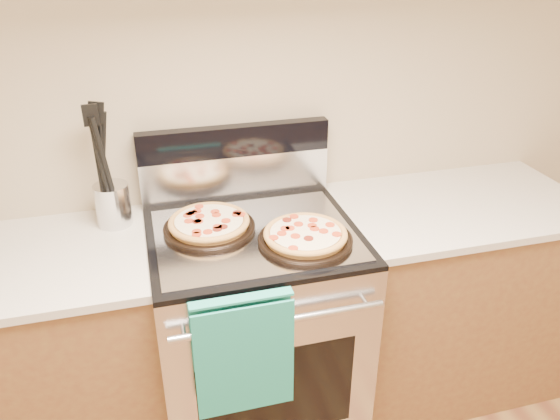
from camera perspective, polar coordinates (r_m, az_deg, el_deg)
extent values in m
plane|color=tan|center=(2.15, -5.19, 12.35)|extent=(4.00, 0.00, 4.00)
cube|color=#B7B7BC|center=(2.26, -2.56, -12.65)|extent=(0.76, 0.68, 0.90)
cube|color=black|center=(2.02, -0.33, -18.58)|extent=(0.56, 0.01, 0.40)
cube|color=black|center=(2.00, -2.83, -2.50)|extent=(0.76, 0.68, 0.02)
cube|color=silver|center=(2.22, -4.64, 3.60)|extent=(0.76, 0.06, 0.18)
cube|color=black|center=(2.17, -4.79, 7.23)|extent=(0.76, 0.06, 0.12)
cylinder|color=silver|center=(1.76, -0.02, -11.54)|extent=(0.70, 0.03, 0.03)
cube|color=gray|center=(1.96, -2.65, -2.59)|extent=(0.70, 0.55, 0.01)
cube|color=brown|center=(2.32, -25.21, -14.89)|extent=(1.00, 0.62, 0.88)
cube|color=brown|center=(2.58, 16.95, -8.59)|extent=(1.00, 0.62, 0.88)
cube|color=beige|center=(2.35, 18.44, 0.46)|extent=(1.02, 0.64, 0.03)
cylinder|color=silver|center=(2.12, -17.05, 0.55)|extent=(0.17, 0.17, 0.16)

